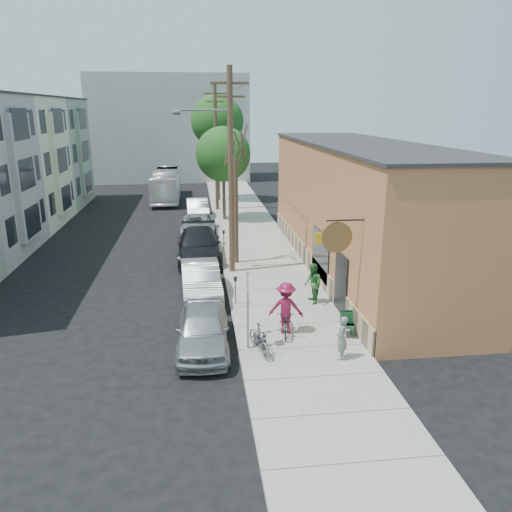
{
  "coord_description": "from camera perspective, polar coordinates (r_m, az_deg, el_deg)",
  "views": [
    {
      "loc": [
        0.72,
        -19.58,
        8.2
      ],
      "look_at": [
        3.45,
        2.92,
        1.5
      ],
      "focal_mm": 35.0,
      "sensor_mm": 36.0,
      "label": 1
    }
  ],
  "objects": [
    {
      "name": "patron_green",
      "position": [
        21.47,
        6.5,
        -3.15
      ],
      "size": [
        0.71,
        0.89,
        1.76
      ],
      "primitive_type": "imported",
      "rotation": [
        0.0,
        0.0,
        -1.51
      ],
      "color": "#28662C",
      "rests_on": "sidewalk"
    },
    {
      "name": "parked_bike_a",
      "position": [
        17.37,
        0.57,
        -9.43
      ],
      "size": [
        0.75,
        1.6,
        0.93
      ],
      "primitive_type": "imported",
      "rotation": [
        0.0,
        0.0,
        0.21
      ],
      "color": "black",
      "rests_on": "sidewalk"
    },
    {
      "name": "tree_bare",
      "position": [
        26.61,
        -2.3,
        5.07
      ],
      "size": [
        0.24,
        0.24,
        5.59
      ],
      "color": "#44392C",
      "rests_on": "sidewalk"
    },
    {
      "name": "car_1",
      "position": [
        22.58,
        -6.33,
        -2.8
      ],
      "size": [
        1.9,
        4.86,
        1.57
      ],
      "primitive_type": "imported",
      "rotation": [
        0.0,
        0.0,
        0.05
      ],
      "color": "#A3A8AA",
      "rests_on": "ground"
    },
    {
      "name": "patio_chair_a",
      "position": [
        18.7,
        10.48,
        -7.83
      ],
      "size": [
        0.64,
        0.64,
        0.88
      ],
      "primitive_type": null,
      "rotation": [
        0.0,
        0.0,
        -0.34
      ],
      "color": "#0F361C",
      "rests_on": "sidewalk"
    },
    {
      "name": "parking_meter_far",
      "position": [
        29.27,
        -3.7,
        2.16
      ],
      "size": [
        0.14,
        0.14,
        1.24
      ],
      "color": "slate",
      "rests_on": "sidewalk"
    },
    {
      "name": "parked_bike_b",
      "position": [
        17.34,
        0.34,
        -9.49
      ],
      "size": [
        1.0,
        1.84,
        0.92
      ],
      "primitive_type": "imported",
      "rotation": [
        0.0,
        0.0,
        0.24
      ],
      "color": "slate",
      "rests_on": "sidewalk"
    },
    {
      "name": "bus",
      "position": [
        47.61,
        -10.22,
        8.03
      ],
      "size": [
        2.4,
        10.23,
        2.85
      ],
      "primitive_type": "imported",
      "rotation": [
        0.0,
        0.0,
        0.0
      ],
      "color": "white",
      "rests_on": "ground"
    },
    {
      "name": "utility_pole_far",
      "position": [
        41.24,
        -4.59,
        12.45
      ],
      "size": [
        1.8,
        0.28,
        10.0
      ],
      "color": "#503A28",
      "rests_on": "sidewalk"
    },
    {
      "name": "tree_leafy_far",
      "position": [
        45.66,
        -4.44,
        15.1
      ],
      "size": [
        4.65,
        4.65,
        9.33
      ],
      "color": "#44392C",
      "rests_on": "sidewalk"
    },
    {
      "name": "car_3",
      "position": [
        33.85,
        -6.61,
        3.51
      ],
      "size": [
        2.48,
        4.96,
        1.35
      ],
      "primitive_type": "imported",
      "rotation": [
        0.0,
        0.0,
        -0.05
      ],
      "color": "#A8ADB0",
      "rests_on": "ground"
    },
    {
      "name": "patron_grey",
      "position": [
        17.0,
        9.78,
        -9.2
      ],
      "size": [
        0.54,
        0.65,
        1.51
      ],
      "primitive_type": "imported",
      "rotation": [
        0.0,
        0.0,
        -1.95
      ],
      "color": "slate",
      "rests_on": "sidewalk"
    },
    {
      "name": "cyclist_bike",
      "position": [
        18.74,
        3.42,
        -7.35
      ],
      "size": [
        0.96,
        1.94,
        0.98
      ],
      "primitive_type": "imported",
      "rotation": [
        0.0,
        0.0,
        -0.17
      ],
      "color": "black",
      "rests_on": "sidewalk"
    },
    {
      "name": "sign_post",
      "position": [
        17.08,
        -0.94,
        -5.41
      ],
      "size": [
        0.07,
        0.45,
        2.8
      ],
      "color": "slate",
      "rests_on": "sidewalk"
    },
    {
      "name": "end_cap_building",
      "position": [
        61.68,
        -9.72,
        14.2
      ],
      "size": [
        18.0,
        8.0,
        12.0
      ],
      "primitive_type": "cube",
      "color": "#A5A4A0",
      "rests_on": "ground"
    },
    {
      "name": "tree_leafy_mid",
      "position": [
        37.36,
        -3.76,
        11.53
      ],
      "size": [
        4.03,
        4.03,
        6.88
      ],
      "color": "#44392C",
      "rests_on": "sidewalk"
    },
    {
      "name": "car_2",
      "position": [
        28.12,
        -6.5,
        1.21
      ],
      "size": [
        2.43,
        5.87,
        1.7
      ],
      "primitive_type": "imported",
      "rotation": [
        0.0,
        0.0,
        0.01
      ],
      "color": "black",
      "rests_on": "ground"
    },
    {
      "name": "patio_chair_b",
      "position": [
        18.88,
        10.43,
        -7.59
      ],
      "size": [
        0.57,
        0.57,
        0.88
      ],
      "primitive_type": null,
      "rotation": [
        0.0,
        0.0,
        -0.16
      ],
      "color": "#0F361C",
      "rests_on": "sidewalk"
    },
    {
      "name": "car_0",
      "position": [
        17.81,
        -6.09,
        -8.29
      ],
      "size": [
        1.97,
        4.57,
        1.54
      ],
      "primitive_type": "imported",
      "rotation": [
        0.0,
        0.0,
        -0.03
      ],
      "color": "#9BA0A3",
      "rests_on": "ground"
    },
    {
      "name": "cyclist",
      "position": [
        18.55,
        3.45,
        -5.94
      ],
      "size": [
        1.42,
        1.04,
        1.98
      ],
      "primitive_type": "imported",
      "rotation": [
        0.0,
        0.0,
        2.88
      ],
      "color": "maroon",
      "rests_on": "sidewalk"
    },
    {
      "name": "ground",
      "position": [
        21.24,
        -8.37,
        -6.43
      ],
      "size": [
        120.0,
        120.0,
        0.0
      ],
      "primitive_type": "plane",
      "color": "black"
    },
    {
      "name": "parking_meter_near",
      "position": [
        21.2,
        -2.36,
        -3.44
      ],
      "size": [
        0.14,
        0.14,
        1.24
      ],
      "color": "slate",
      "rests_on": "sidewalk"
    },
    {
      "name": "cafe_building",
      "position": [
        26.38,
        11.54,
        5.44
      ],
      "size": [
        6.6,
        20.2,
        6.61
      ],
      "color": "#B26C42",
      "rests_on": "ground"
    },
    {
      "name": "utility_pole_near",
      "position": [
        24.72,
        -3.03,
        9.96
      ],
      "size": [
        3.57,
        0.28,
        10.0
      ],
      "color": "#503A28",
      "rests_on": "sidewalk"
    },
    {
      "name": "car_4",
      "position": [
        38.96,
        -6.69,
        5.35
      ],
      "size": [
        1.77,
        4.69,
        1.53
      ],
      "primitive_type": "imported",
      "rotation": [
        0.0,
        0.0,
        0.03
      ],
      "color": "silver",
      "rests_on": "ground"
    },
    {
      "name": "sidewalk",
      "position": [
        31.83,
        -0.31,
        1.68
      ],
      "size": [
        4.5,
        58.0,
        0.15
      ],
      "primitive_type": "cube",
      "color": "#9F9E93",
      "rests_on": "ground"
    }
  ]
}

